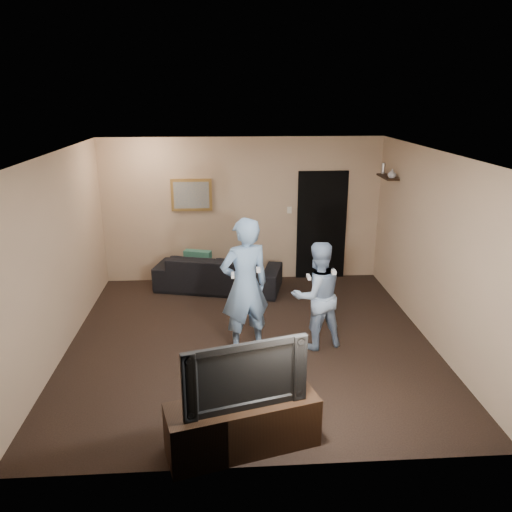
{
  "coord_description": "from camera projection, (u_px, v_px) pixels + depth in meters",
  "views": [
    {
      "loc": [
        -0.34,
        -6.3,
        3.31
      ],
      "look_at": [
        0.1,
        0.3,
        1.15
      ],
      "focal_mm": 35.0,
      "sensor_mm": 36.0,
      "label": 1
    }
  ],
  "objects": [
    {
      "name": "wall_front",
      "position": [
        266.0,
        341.0,
        4.25
      ],
      "size": [
        5.0,
        0.04,
        2.6
      ],
      "primitive_type": "cube",
      "color": "tan",
      "rests_on": "ground"
    },
    {
      "name": "light_switch",
      "position": [
        289.0,
        210.0,
        9.02
      ],
      "size": [
        0.08,
        0.02,
        0.12
      ],
      "primitive_type": "cube",
      "color": "silver",
      "rests_on": "wall_back"
    },
    {
      "name": "ground",
      "position": [
        250.0,
        340.0,
        7.02
      ],
      "size": [
        5.0,
        5.0,
        0.0
      ],
      "primitive_type": "plane",
      "color": "black",
      "rests_on": "ground"
    },
    {
      "name": "doorway",
      "position": [
        322.0,
        226.0,
        9.14
      ],
      "size": [
        0.9,
        0.06,
        2.0
      ],
      "primitive_type": "cube",
      "color": "black",
      "rests_on": "ground"
    },
    {
      "name": "ceiling",
      "position": [
        250.0,
        153.0,
        6.21
      ],
      "size": [
        5.0,
        5.0,
        0.04
      ],
      "primitive_type": "cube",
      "color": "silver",
      "rests_on": "wall_back"
    },
    {
      "name": "wii_player_left",
      "position": [
        245.0,
        286.0,
        6.5
      ],
      "size": [
        0.78,
        0.64,
        1.84
      ],
      "color": "#7298C5",
      "rests_on": "ground"
    },
    {
      "name": "painting_canvas",
      "position": [
        191.0,
        195.0,
        8.79
      ],
      "size": [
        0.62,
        0.01,
        0.47
      ],
      "primitive_type": "cube",
      "color": "slate",
      "rests_on": "painting_frame"
    },
    {
      "name": "wii_player_right",
      "position": [
        317.0,
        295.0,
        6.66
      ],
      "size": [
        0.85,
        0.74,
        1.49
      ],
      "color": "#8AA5C9",
      "rests_on": "ground"
    },
    {
      "name": "painting_frame",
      "position": [
        192.0,
        195.0,
        8.81
      ],
      "size": [
        0.72,
        0.05,
        0.57
      ],
      "primitive_type": "cube",
      "color": "olive",
      "rests_on": "wall_back"
    },
    {
      "name": "shelf_vase",
      "position": [
        392.0,
        174.0,
        8.05
      ],
      "size": [
        0.15,
        0.15,
        0.15
      ],
      "primitive_type": "imported",
      "rotation": [
        0.0,
        0.0,
        -0.09
      ],
      "color": "silver",
      "rests_on": "wall_shelf"
    },
    {
      "name": "shelf_figurine",
      "position": [
        383.0,
        168.0,
        8.48
      ],
      "size": [
        0.06,
        0.06,
        0.18
      ],
      "primitive_type": "cylinder",
      "color": "#BABABF",
      "rests_on": "wall_shelf"
    },
    {
      "name": "wall_right",
      "position": [
        433.0,
        249.0,
        6.77
      ],
      "size": [
        0.04,
        5.0,
        2.6
      ],
      "primitive_type": "cube",
      "color": "tan",
      "rests_on": "ground"
    },
    {
      "name": "wall_left",
      "position": [
        58.0,
        256.0,
        6.46
      ],
      "size": [
        0.04,
        5.0,
        2.6
      ],
      "primitive_type": "cube",
      "color": "tan",
      "rests_on": "ground"
    },
    {
      "name": "sofa",
      "position": [
        219.0,
        272.0,
        8.78
      ],
      "size": [
        2.31,
        1.34,
        0.63
      ],
      "primitive_type": "imported",
      "rotation": [
        0.0,
        0.0,
        2.9
      ],
      "color": "black",
      "rests_on": "ground"
    },
    {
      "name": "wall_shelf",
      "position": [
        388.0,
        177.0,
        8.26
      ],
      "size": [
        0.2,
        0.6,
        0.03
      ],
      "primitive_type": "cube",
      "color": "black",
      "rests_on": "wall_right"
    },
    {
      "name": "tv_console",
      "position": [
        243.0,
        425.0,
        4.83
      ],
      "size": [
        1.54,
        0.84,
        0.52
      ],
      "primitive_type": "cube",
      "rotation": [
        0.0,
        0.0,
        0.26
      ],
      "color": "black",
      "rests_on": "ground"
    },
    {
      "name": "television",
      "position": [
        242.0,
        371.0,
        4.64
      ],
      "size": [
        1.18,
        0.46,
        0.68
      ],
      "primitive_type": "imported",
      "rotation": [
        0.0,
        0.0,
        0.26
      ],
      "color": "black",
      "rests_on": "tv_console"
    },
    {
      "name": "throw_pillow",
      "position": [
        198.0,
        264.0,
        8.7
      ],
      "size": [
        0.5,
        0.28,
        0.47
      ],
      "primitive_type": "cube",
      "rotation": [
        0.0,
        0.0,
        -0.3
      ],
      "color": "#1C5548",
      "rests_on": "sofa"
    },
    {
      "name": "wall_back",
      "position": [
        242.0,
        210.0,
        8.99
      ],
      "size": [
        5.0,
        0.04,
        2.6
      ],
      "primitive_type": "cube",
      "color": "tan",
      "rests_on": "ground"
    }
  ]
}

